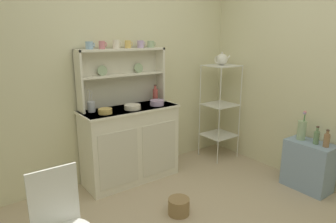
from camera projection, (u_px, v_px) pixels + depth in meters
The scene contains 23 objects.
wall_back at pixel (118, 70), 3.39m from camera, with size 3.84×0.05×2.50m, color beige.
wall_right at pixel (333, 74), 3.04m from camera, with size 0.05×3.84×2.50m, color beige.
hutch_cabinet at pixel (131, 143), 3.38m from camera, with size 1.09×0.45×0.86m.
hutch_shelf_unit at pixel (121, 72), 3.31m from camera, with size 1.02×0.18×0.64m.
bakers_rack at pixel (220, 102), 3.96m from camera, with size 0.41×0.39×1.26m.
side_shelf_blue at pixel (308, 166), 3.22m from camera, with size 0.28×0.48×0.53m, color #849EBC.
wire_chair at pixel (60, 222), 1.83m from camera, with size 0.36×0.36×0.85m.
floor_basket at pixel (178, 206), 2.78m from camera, with size 0.20×0.20×0.16m, color #93754C.
cup_sky_0 at pixel (89, 45), 3.00m from camera, with size 0.09×0.08×0.08m.
cup_rose_1 at pixel (102, 45), 3.08m from camera, with size 0.08×0.06×0.08m.
cup_cream_2 at pixel (116, 44), 3.17m from camera, with size 0.09×0.07×0.09m.
cup_gold_3 at pixel (128, 44), 3.25m from camera, with size 0.08×0.07×0.08m.
cup_lilac_4 at pixel (141, 44), 3.34m from camera, with size 0.09×0.07×0.08m.
cup_sage_5 at pixel (151, 44), 3.42m from camera, with size 0.09×0.08×0.08m.
bowl_mixing_large at pixel (105, 111), 3.03m from camera, with size 0.14×0.14×0.05m, color #DBB760.
bowl_floral_medium at pixel (133, 107), 3.22m from camera, with size 0.18×0.18×0.05m, color silver.
bowl_cream_small at pixel (157, 103), 3.40m from camera, with size 0.16×0.16×0.06m, color #B79ECC.
jam_bottle at pixel (155, 95), 3.56m from camera, with size 0.06×0.06×0.21m.
utensil_jar at pixel (91, 106), 3.10m from camera, with size 0.08×0.08×0.23m.
porcelain_teapot at pixel (222, 59), 3.82m from camera, with size 0.24×0.15×0.17m.
flower_vase at pixel (302, 129), 3.21m from camera, with size 0.09×0.09×0.33m.
oil_bottle at pixel (316, 137), 3.09m from camera, with size 0.06×0.06×0.19m.
vinegar_bottle at pixel (327, 140), 3.01m from camera, with size 0.06×0.06×0.18m.
Camera 1 is at (-1.54, -1.46, 1.64)m, focal length 31.71 mm.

